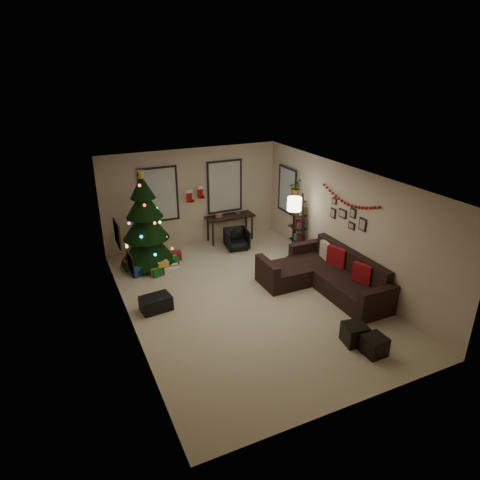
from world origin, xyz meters
The scene contains 29 objects.
floor centered at (0.00, 0.00, 0.00)m, with size 7.00×7.00×0.00m, color #C6B996.
ceiling centered at (0.00, 0.00, 2.70)m, with size 7.00×7.00×0.00m, color white.
wall_back centered at (0.00, 3.50, 1.35)m, with size 5.00×5.00×0.00m, color beige.
wall_front centered at (0.00, -3.50, 1.35)m, with size 5.00×5.00×0.00m, color beige.
wall_left centered at (-2.50, 0.00, 1.35)m, with size 7.00×7.00×0.00m, color beige.
wall_right centered at (2.50, 0.00, 1.35)m, with size 7.00×7.00×0.00m, color beige.
window_back_left centered at (-0.95, 3.47, 1.55)m, with size 1.05×0.06×1.50m.
window_back_right centered at (0.95, 3.47, 1.55)m, with size 1.05×0.06×1.50m.
window_right_wall centered at (2.47, 2.55, 1.50)m, with size 0.06×0.90×1.30m.
christmas_tree centered at (-1.56, 2.54, 1.06)m, with size 1.38×1.38×2.56m.
presents centered at (-1.41, 2.23, 0.12)m, with size 1.50×1.01×0.30m.
sofa centered at (1.83, -0.30, 0.29)m, with size 1.94×2.81×0.88m.
pillow_red_a centered at (2.21, -1.06, 0.64)m, with size 0.11×0.42×0.42m, color maroon.
pillow_red_b centered at (2.21, -0.17, 0.64)m, with size 0.13×0.48×0.48m, color maroon.
pillow_cream centered at (2.21, 0.26, 0.63)m, with size 0.12×0.41×0.41m, color #BCAB98.
ottoman_near centered at (1.10, -2.26, 0.19)m, with size 0.40×0.40×0.38m, color black.
ottoman_far centered at (1.20, -2.67, 0.18)m, with size 0.38×0.38×0.36m, color black.
desk centered at (1.00, 3.22, 0.66)m, with size 1.39×0.50×0.75m.
desk_chair centered at (0.91, 2.57, 0.29)m, with size 0.56×0.52×0.58m, color black.
bookshelf centered at (2.30, 1.67, 0.84)m, with size 0.30×0.51×1.73m.
potted_plant centered at (2.30, 1.91, 1.82)m, with size 0.46×0.39×0.50m, color #4C4C4C.
floor_lamp centered at (1.95, 1.35, 1.41)m, with size 0.36×0.36×1.69m.
art_map centered at (-2.48, 0.88, 1.63)m, with size 0.04×0.60×0.50m.
art_abstract centered at (-2.48, -0.41, 1.55)m, with size 0.04×0.45×0.35m.
gallery centered at (2.48, -0.07, 1.57)m, with size 0.03×1.25×0.54m.
garland centered at (2.45, -0.10, 1.98)m, with size 0.08×1.90×0.30m, color #A5140C, non-canonical shape.
stocking_left centered at (-0.14, 3.32, 1.45)m, with size 0.20×0.05×0.36m.
stocking_right centered at (0.19, 3.36, 1.51)m, with size 0.20×0.05×0.36m.
storage_bin centered at (-1.93, 0.39, 0.16)m, with size 0.62×0.42×0.31m, color black.
Camera 1 is at (-3.57, -7.30, 4.80)m, focal length 31.82 mm.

